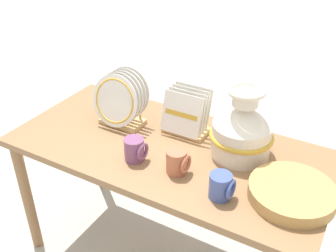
# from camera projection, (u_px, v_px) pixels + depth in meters

# --- Properties ---
(display_table) EXTENTS (1.49, 0.71, 0.74)m
(display_table) POSITION_uv_depth(u_px,v_px,m) (168.00, 161.00, 1.88)
(display_table) COLOR olive
(display_table) RESTS_ON ground_plane
(ceramic_vase) EXTENTS (0.29, 0.29, 0.33)m
(ceramic_vase) POSITION_uv_depth(u_px,v_px,m) (242.00, 128.00, 1.71)
(ceramic_vase) COLOR silver
(ceramic_vase) RESTS_ON display_table
(dish_rack_round_plates) EXTENTS (0.26, 0.18, 0.28)m
(dish_rack_round_plates) POSITION_uv_depth(u_px,v_px,m) (120.00, 102.00, 1.94)
(dish_rack_round_plates) COLOR tan
(dish_rack_round_plates) RESTS_ON display_table
(dish_rack_square_plates) EXTENTS (0.21, 0.17, 0.22)m
(dish_rack_square_plates) POSITION_uv_depth(u_px,v_px,m) (186.00, 117.00, 1.90)
(dish_rack_square_plates) COLOR tan
(dish_rack_square_plates) RESTS_ON display_table
(wicker_charger_stack) EXTENTS (0.34, 0.34, 0.05)m
(wicker_charger_stack) POSITION_uv_depth(u_px,v_px,m) (292.00, 193.00, 1.51)
(wicker_charger_stack) COLOR tan
(wicker_charger_stack) RESTS_ON display_table
(mug_plum_glaze) EXTENTS (0.10, 0.09, 0.10)m
(mug_plum_glaze) POSITION_uv_depth(u_px,v_px,m) (135.00, 150.00, 1.72)
(mug_plum_glaze) COLOR #7A4770
(mug_plum_glaze) RESTS_ON display_table
(mug_cobalt_glaze) EXTENTS (0.10, 0.09, 0.10)m
(mug_cobalt_glaze) POSITION_uv_depth(u_px,v_px,m) (221.00, 186.00, 1.51)
(mug_cobalt_glaze) COLOR #42569E
(mug_cobalt_glaze) RESTS_ON display_table
(mug_terracotta_glaze) EXTENTS (0.10, 0.09, 0.10)m
(mug_terracotta_glaze) POSITION_uv_depth(u_px,v_px,m) (178.00, 162.00, 1.64)
(mug_terracotta_glaze) COLOR #B76647
(mug_terracotta_glaze) RESTS_ON display_table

